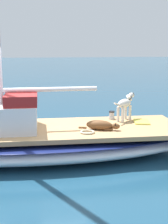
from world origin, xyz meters
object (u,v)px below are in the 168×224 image
Objects in this scene: deck_winch at (112,115)px; deck_towel at (142,122)px; sailboat_main at (42,142)px; coiled_rope at (87,132)px; dog_brown at (101,125)px; dog_white at (125,104)px.

deck_winch is 0.38× the size of deck_towel.
deck_winch is (0.68, -1.84, 0.42)m from sailboat_main.
coiled_rope reaches higher than sailboat_main.
dog_brown is 1.15m from deck_winch.
coiled_rope is (-1.07, 1.16, -0.40)m from dog_white.
dog_white is 1.33× the size of deck_towel.
dog_brown is at bearing 136.26° from dog_white.
coiled_rope is at bearing 122.64° from dog_brown.
coiled_rope is 0.58× the size of deck_towel.
deck_winch is at bearing 57.23° from dog_white.
sailboat_main is 34.72× the size of deck_winch.
deck_towel is at bearing -64.02° from dog_brown.
dog_white is at bearing -43.74° from dog_brown.
coiled_rope is at bearing 145.82° from deck_winch.
sailboat_main is 9.77× the size of dog_white.
deck_winch is 0.65× the size of coiled_rope.
dog_white reaches higher than deck_winch.
deck_winch is at bearing -69.81° from sailboat_main.
dog_white is 0.61m from deck_towel.
dog_brown is at bearing 153.98° from deck_winch.
dog_white reaches higher than sailboat_main.
dog_brown is at bearing 115.98° from deck_towel.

